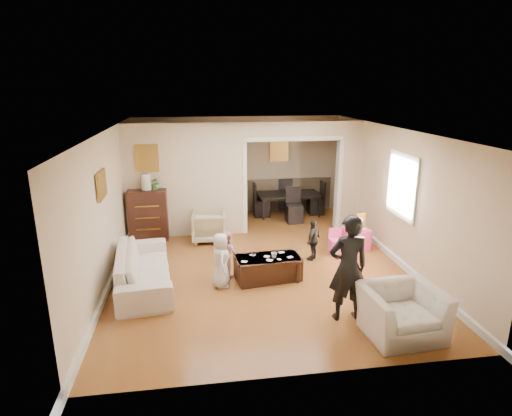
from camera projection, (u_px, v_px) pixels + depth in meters
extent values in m
plane|color=#A85C2B|center=(257.00, 261.00, 8.47)|extent=(7.00, 7.00, 0.00)
cube|color=#C9B393|center=(186.00, 180.00, 9.63)|extent=(2.75, 0.18, 2.60)
cube|color=#C9B393|center=(348.00, 175.00, 10.16)|extent=(0.55, 0.18, 2.60)
cube|color=#C9B393|center=(293.00, 129.00, 9.66)|extent=(2.22, 0.18, 0.35)
cube|color=white|center=(403.00, 186.00, 8.04)|extent=(0.03, 0.95, 1.10)
cube|color=brown|center=(147.00, 158.00, 9.26)|extent=(0.45, 0.03, 0.55)
cube|color=brown|center=(102.00, 185.00, 7.02)|extent=(0.03, 0.55, 0.40)
cube|color=brown|center=(279.00, 150.00, 11.42)|extent=(0.45, 0.03, 0.55)
imported|color=beige|center=(144.00, 268.00, 7.37)|extent=(1.12, 2.33, 0.66)
imported|color=tan|center=(209.00, 226.00, 9.51)|extent=(0.78, 0.80, 0.68)
imported|color=beige|center=(401.00, 312.00, 5.90)|extent=(1.12, 1.00, 0.69)
cube|color=#33180F|center=(149.00, 215.00, 9.53)|extent=(0.85, 0.48, 1.17)
cylinder|color=beige|center=(146.00, 182.00, 9.31)|extent=(0.22, 0.22, 0.36)
imported|color=#487433|center=(156.00, 183.00, 9.35)|extent=(0.26, 0.22, 0.29)
cube|color=#331810|center=(268.00, 268.00, 7.63)|extent=(1.21, 0.73, 0.43)
imported|color=beige|center=(274.00, 255.00, 7.53)|extent=(0.12, 0.12, 0.10)
cube|color=#DD3A79|center=(355.00, 239.00, 9.01)|extent=(0.55, 0.55, 0.47)
cube|color=yellow|center=(360.00, 220.00, 9.02)|extent=(0.21, 0.10, 0.30)
cylinder|color=#29A4D0|center=(353.00, 228.00, 8.87)|extent=(0.08, 0.08, 0.08)
cube|color=red|center=(349.00, 226.00, 9.04)|extent=(0.10, 0.09, 0.05)
imported|color=silver|center=(361.00, 229.00, 8.83)|extent=(0.22, 0.22, 0.05)
imported|color=black|center=(289.00, 204.00, 11.41)|extent=(1.68, 0.95, 0.59)
imported|color=black|center=(348.00, 268.00, 6.18)|extent=(0.61, 0.42, 1.64)
imported|color=silver|center=(221.00, 260.00, 7.30)|extent=(0.32, 0.48, 0.97)
imported|color=pink|center=(228.00, 253.00, 7.76)|extent=(0.48, 0.51, 0.84)
imported|color=black|center=(313.00, 240.00, 8.44)|extent=(0.48, 0.50, 0.83)
cube|color=white|center=(267.00, 256.00, 7.60)|extent=(0.13, 0.12, 0.00)
cube|color=white|center=(244.00, 262.00, 7.37)|extent=(0.12, 0.12, 0.00)
cube|color=white|center=(281.00, 252.00, 7.79)|extent=(0.12, 0.11, 0.00)
cube|color=white|center=(270.00, 260.00, 7.44)|extent=(0.14, 0.13, 0.00)
cube|color=white|center=(253.00, 255.00, 7.67)|extent=(0.10, 0.11, 0.00)
cube|color=white|center=(290.00, 257.00, 7.56)|extent=(0.11, 0.09, 0.00)
cube|color=white|center=(252.00, 255.00, 7.67)|extent=(0.11, 0.11, 0.00)
cube|color=white|center=(279.00, 259.00, 7.47)|extent=(0.07, 0.08, 0.00)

